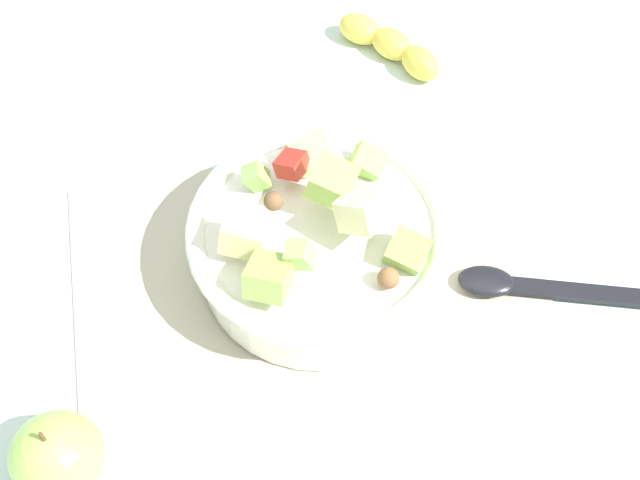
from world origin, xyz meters
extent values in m
plane|color=silver|center=(0.00, 0.00, 0.00)|extent=(2.40, 2.40, 0.00)
cube|color=#BCB299|center=(0.00, 0.00, 0.00)|extent=(0.46, 0.30, 0.01)
cylinder|color=white|center=(-0.01, 0.00, 0.04)|extent=(0.23, 0.23, 0.06)
torus|color=white|center=(-0.01, 0.00, 0.07)|extent=(0.25, 0.25, 0.02)
cube|color=#9EC656|center=(-0.03, -0.02, 0.11)|extent=(0.06, 0.06, 0.04)
cube|color=#8CB74C|center=(-0.08, -0.06, 0.08)|extent=(0.05, 0.05, 0.04)
cube|color=beige|center=(0.06, 0.01, 0.10)|extent=(0.05, 0.05, 0.04)
cube|color=beige|center=(-0.05, 0.02, 0.11)|extent=(0.05, 0.06, 0.05)
cube|color=red|center=(0.00, -0.06, 0.10)|extent=(0.04, 0.04, 0.03)
cube|color=beige|center=(-0.03, -0.07, 0.09)|extent=(0.05, 0.05, 0.06)
cube|color=#9EC656|center=(0.04, 0.06, 0.10)|extent=(0.05, 0.06, 0.04)
sphere|color=brown|center=(0.03, -0.01, 0.11)|extent=(0.03, 0.03, 0.03)
cube|color=#8CB74C|center=(-0.09, 0.05, 0.08)|extent=(0.05, 0.05, 0.04)
sphere|color=brown|center=(-0.06, 0.07, 0.08)|extent=(0.03, 0.03, 0.03)
cube|color=#93C160|center=(0.04, -0.06, 0.09)|extent=(0.03, 0.02, 0.03)
cube|color=#A3CC6B|center=(0.01, 0.05, 0.10)|extent=(0.03, 0.03, 0.03)
ellipsoid|color=black|center=(-0.17, 0.06, 0.01)|extent=(0.06, 0.05, 0.01)
cube|color=black|center=(-0.28, 0.09, 0.01)|extent=(0.19, 0.08, 0.01)
sphere|color=#9EC656|center=(0.24, 0.16, 0.04)|extent=(0.08, 0.08, 0.08)
cylinder|color=brown|center=(0.24, 0.16, 0.08)|extent=(0.00, 0.00, 0.01)
ellipsoid|color=yellow|center=(-0.19, -0.25, 0.02)|extent=(0.06, 0.07, 0.04)
ellipsoid|color=yellow|center=(-0.17, -0.29, 0.02)|extent=(0.06, 0.07, 0.04)
ellipsoid|color=yellow|center=(-0.13, -0.32, 0.02)|extent=(0.06, 0.06, 0.04)
camera|label=1|loc=(0.08, 0.44, 0.70)|focal=46.35mm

